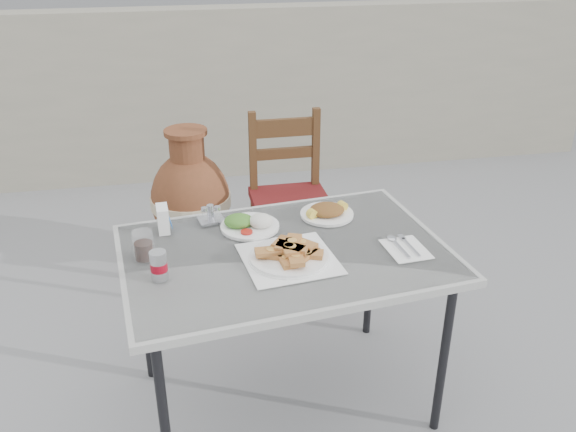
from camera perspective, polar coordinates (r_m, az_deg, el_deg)
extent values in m
plane|color=gray|center=(2.57, -3.34, -17.04)|extent=(80.00, 80.00, 0.00)
cylinder|color=black|center=(2.06, -11.49, -18.37)|extent=(0.03, 0.03, 0.66)
cylinder|color=black|center=(2.32, 14.34, -12.84)|extent=(0.03, 0.03, 0.66)
cylinder|color=black|center=(2.55, -13.32, -8.66)|extent=(0.03, 0.03, 0.66)
cylinder|color=black|center=(2.76, 7.71, -5.18)|extent=(0.03, 0.03, 0.66)
cube|color=silver|center=(2.17, -0.28, -3.58)|extent=(1.23, 0.90, 0.03)
cube|color=white|center=(2.16, -0.28, -3.21)|extent=(1.19, 0.86, 0.00)
cube|color=white|center=(2.10, 0.10, -4.03)|extent=(0.35, 0.35, 0.00)
cylinder|color=white|center=(2.10, 0.10, -3.83)|extent=(0.27, 0.27, 0.01)
cylinder|color=white|center=(2.10, 0.10, -3.93)|extent=(0.28, 0.28, 0.01)
cylinder|color=white|center=(2.31, -3.58, -0.98)|extent=(0.22, 0.22, 0.01)
ellipsoid|color=silver|center=(2.29, -2.56, -0.46)|extent=(0.09, 0.09, 0.05)
ellipsoid|color=#2E661D|center=(2.31, -4.63, -0.46)|extent=(0.11, 0.10, 0.05)
cylinder|color=#B21B13|center=(2.25, -3.89, -1.49)|extent=(0.04, 0.04, 0.01)
cylinder|color=white|center=(2.41, 3.65, 0.18)|extent=(0.21, 0.21, 0.01)
ellipsoid|color=#2A6619|center=(2.40, 3.67, 0.59)|extent=(0.14, 0.13, 0.04)
cylinder|color=yellow|center=(2.36, 2.26, 0.18)|extent=(0.05, 0.04, 0.04)
cylinder|color=yellow|center=(2.43, 5.09, 0.94)|extent=(0.05, 0.04, 0.04)
cylinder|color=silver|center=(2.01, -11.99, -4.54)|extent=(0.05, 0.05, 0.10)
cylinder|color=#B50C20|center=(2.02, -11.98, -4.65)|extent=(0.06, 0.06, 0.03)
cylinder|color=silver|center=(1.99, -12.12, -3.37)|extent=(0.05, 0.05, 0.00)
cylinder|color=white|center=(2.14, -13.38, -2.69)|extent=(0.07, 0.07, 0.10)
cylinder|color=black|center=(2.15, -13.32, -3.17)|extent=(0.06, 0.06, 0.06)
cube|color=white|center=(2.31, -11.62, -0.27)|extent=(0.05, 0.09, 0.10)
cube|color=#1756B1|center=(2.32, -10.99, -0.39)|extent=(0.02, 0.04, 0.06)
cube|color=silver|center=(2.37, -7.20, -0.37)|extent=(0.11, 0.10, 0.01)
cylinder|color=white|center=(2.34, -7.80, 0.13)|extent=(0.02, 0.02, 0.06)
cylinder|color=white|center=(2.34, -6.62, 0.23)|extent=(0.02, 0.02, 0.06)
cylinder|color=silver|center=(2.38, -7.28, 0.49)|extent=(0.03, 0.03, 0.05)
cube|color=white|center=(2.20, 10.97, -3.05)|extent=(0.15, 0.19, 0.00)
cube|color=silver|center=(2.19, 10.52, -3.00)|extent=(0.02, 0.14, 0.00)
ellipsoid|color=silver|center=(2.25, 9.68, -2.02)|extent=(0.04, 0.05, 0.01)
cube|color=silver|center=(2.21, 11.44, -2.85)|extent=(0.02, 0.14, 0.00)
cube|color=silver|center=(2.27, 10.58, -1.93)|extent=(0.02, 0.04, 0.00)
cube|color=#3D2110|center=(3.06, -2.18, -4.23)|extent=(0.04, 0.04, 0.42)
cube|color=#3D2110|center=(3.12, 3.89, -3.61)|extent=(0.04, 0.04, 0.42)
cube|color=#3D2110|center=(3.34, -3.10, -1.38)|extent=(0.04, 0.04, 0.42)
cube|color=#3D2110|center=(3.40, 2.46, -0.86)|extent=(0.04, 0.04, 0.42)
cube|color=#5D1512|center=(3.12, 0.28, 1.27)|extent=(0.39, 0.39, 0.05)
cube|color=#3D2110|center=(3.16, -3.30, 5.69)|extent=(0.04, 0.04, 0.46)
cube|color=#3D2110|center=(3.22, 2.61, 6.10)|extent=(0.04, 0.04, 0.46)
cube|color=#3D2110|center=(3.14, -0.32, 8.27)|extent=(0.37, 0.03, 0.09)
cube|color=#3D2110|center=(3.19, -0.32, 5.90)|extent=(0.37, 0.03, 0.06)
cylinder|color=brown|center=(3.52, -8.72, -3.23)|extent=(0.33, 0.33, 0.08)
ellipsoid|color=brown|center=(3.38, -9.08, 1.48)|extent=(0.43, 0.43, 0.54)
cylinder|color=#C4B28F|center=(3.38, -9.08, 1.48)|extent=(0.44, 0.44, 0.06)
cylinder|color=brown|center=(3.26, -9.45, 6.23)|extent=(0.19, 0.19, 0.16)
cylinder|color=brown|center=(3.23, -9.57, 7.77)|extent=(0.23, 0.23, 0.03)
cube|color=gray|center=(4.51, -8.04, 11.18)|extent=(6.00, 0.25, 1.20)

